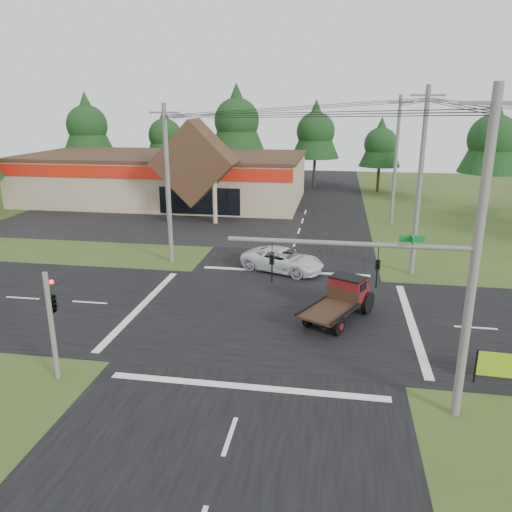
# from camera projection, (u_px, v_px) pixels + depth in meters

# --- Properties ---
(ground) EXTENTS (120.00, 120.00, 0.00)m
(ground) POSITION_uv_depth(u_px,v_px,m) (271.00, 315.00, 25.67)
(ground) COLOR #2F4719
(ground) RESTS_ON ground
(road_ns) EXTENTS (12.00, 120.00, 0.02)m
(road_ns) POSITION_uv_depth(u_px,v_px,m) (271.00, 315.00, 25.67)
(road_ns) COLOR black
(road_ns) RESTS_ON ground
(road_ew) EXTENTS (120.00, 12.00, 0.02)m
(road_ew) POSITION_uv_depth(u_px,v_px,m) (271.00, 315.00, 25.67)
(road_ew) COLOR black
(road_ew) RESTS_ON ground
(parking_apron) EXTENTS (28.00, 14.00, 0.02)m
(parking_apron) POSITION_uv_depth(u_px,v_px,m) (148.00, 223.00, 45.78)
(parking_apron) COLOR black
(parking_apron) RESTS_ON ground
(cvs_building) EXTENTS (30.40, 18.20, 9.19)m
(cvs_building) POSITION_uv_depth(u_px,v_px,m) (166.00, 176.00, 55.23)
(cvs_building) COLOR tan
(cvs_building) RESTS_ON ground
(traffic_signal_mast) EXTENTS (8.12, 0.24, 7.00)m
(traffic_signal_mast) POSITION_uv_depth(u_px,v_px,m) (417.00, 293.00, 16.40)
(traffic_signal_mast) COLOR #595651
(traffic_signal_mast) RESTS_ON ground
(traffic_signal_corner) EXTENTS (0.53, 2.48, 4.40)m
(traffic_signal_corner) POSITION_uv_depth(u_px,v_px,m) (50.00, 293.00, 18.90)
(traffic_signal_corner) COLOR #595651
(traffic_signal_corner) RESTS_ON ground
(utility_pole_nr) EXTENTS (2.00, 0.30, 11.00)m
(utility_pole_nr) POSITION_uv_depth(u_px,v_px,m) (475.00, 260.00, 15.79)
(utility_pole_nr) COLOR #595651
(utility_pole_nr) RESTS_ON ground
(utility_pole_nw) EXTENTS (2.00, 0.30, 10.50)m
(utility_pole_nw) POSITION_uv_depth(u_px,v_px,m) (168.00, 184.00, 32.91)
(utility_pole_nw) COLOR #595651
(utility_pole_nw) RESTS_ON ground
(utility_pole_ne) EXTENTS (2.00, 0.30, 11.50)m
(utility_pole_ne) POSITION_uv_depth(u_px,v_px,m) (420.00, 182.00, 30.28)
(utility_pole_ne) COLOR #595651
(utility_pole_ne) RESTS_ON ground
(utility_pole_n) EXTENTS (2.00, 0.30, 11.20)m
(utility_pole_n) POSITION_uv_depth(u_px,v_px,m) (396.00, 160.00, 43.55)
(utility_pole_n) COLOR #595651
(utility_pole_n) RESTS_ON ground
(tree_row_a) EXTENTS (6.72, 6.72, 12.12)m
(tree_row_a) POSITION_uv_depth(u_px,v_px,m) (87.00, 123.00, 65.77)
(tree_row_a) COLOR #332316
(tree_row_a) RESTS_ON ground
(tree_row_b) EXTENTS (5.60, 5.60, 10.10)m
(tree_row_b) POSITION_uv_depth(u_px,v_px,m) (165.00, 134.00, 66.50)
(tree_row_b) COLOR #332316
(tree_row_b) RESTS_ON ground
(tree_row_c) EXTENTS (7.28, 7.28, 13.13)m
(tree_row_c) POSITION_uv_depth(u_px,v_px,m) (237.00, 119.00, 63.42)
(tree_row_c) COLOR #332316
(tree_row_c) RESTS_ON ground
(tree_row_d) EXTENTS (6.16, 6.16, 11.11)m
(tree_row_d) POSITION_uv_depth(u_px,v_px,m) (316.00, 130.00, 63.20)
(tree_row_d) COLOR #332316
(tree_row_d) RESTS_ON ground
(tree_row_e) EXTENTS (5.04, 5.04, 9.09)m
(tree_row_e) POSITION_uv_depth(u_px,v_px,m) (381.00, 142.00, 60.46)
(tree_row_e) COLOR #332316
(tree_row_e) RESTS_ON ground
(tree_side_ne) EXTENTS (6.16, 6.16, 11.11)m
(tree_side_ne) POSITION_uv_depth(u_px,v_px,m) (493.00, 137.00, 49.08)
(tree_side_ne) COLOR #332316
(tree_side_ne) RESTS_ON ground
(antique_flatbed_truck) EXTENTS (3.96, 5.32, 2.09)m
(antique_flatbed_truck) POSITION_uv_depth(u_px,v_px,m) (338.00, 301.00, 24.68)
(antique_flatbed_truck) COLOR #500D0B
(antique_flatbed_truck) RESTS_ON ground
(white_pickup) EXTENTS (5.89, 4.21, 1.49)m
(white_pickup) POSITION_uv_depth(u_px,v_px,m) (283.00, 260.00, 32.28)
(white_pickup) COLOR silver
(white_pickup) RESTS_ON ground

